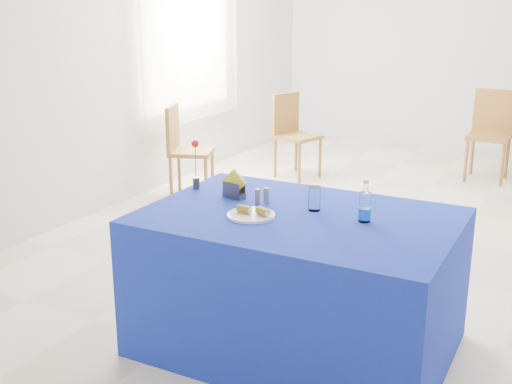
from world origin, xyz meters
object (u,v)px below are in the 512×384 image
water_bottle (365,208)px  chair_bg_left (491,128)px  chair_win_a (183,144)px  blue_table (298,282)px  chair_win_b (292,129)px  plate (251,215)px

water_bottle → chair_bg_left: 4.15m
chair_bg_left → chair_win_a: chair_bg_left is taller
blue_table → chair_bg_left: size_ratio=1.69×
blue_table → water_bottle: water_bottle is taller
chair_win_a → chair_win_b: chair_win_b is taller
plate → blue_table: bearing=35.0°
chair_win_a → chair_bg_left: bearing=-71.8°
chair_win_a → blue_table: bearing=-155.5°
water_bottle → chair_win_a: 3.26m
blue_table → chair_win_b: (-1.55, 3.30, 0.14)m
blue_table → chair_win_a: bearing=135.5°
blue_table → water_bottle: bearing=9.5°
water_bottle → chair_win_a: bearing=140.3°
water_bottle → chair_win_b: water_bottle is taller
blue_table → water_bottle: 0.56m
blue_table → chair_bg_left: (0.36, 4.19, 0.17)m
chair_win_a → chair_win_b: (0.62, 1.17, 0.01)m
plate → chair_win_a: bearing=130.8°
blue_table → chair_win_b: size_ratio=1.78×
blue_table → chair_bg_left: chair_bg_left is taller
water_bottle → chair_win_b: size_ratio=0.24×
plate → water_bottle: size_ratio=1.16×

